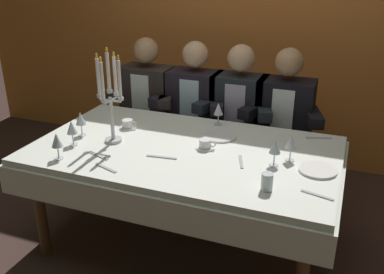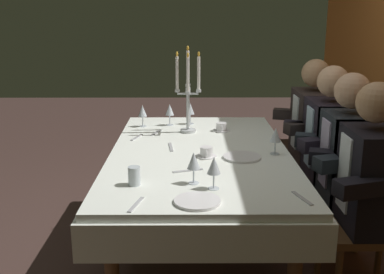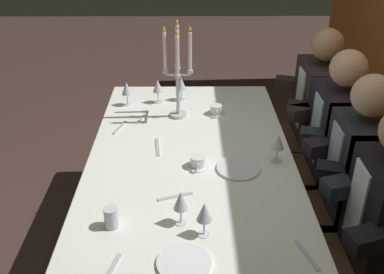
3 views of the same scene
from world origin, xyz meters
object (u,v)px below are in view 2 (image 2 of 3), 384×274
object	(u,v)px
wine_glass_1	(170,110)
seated_diner_1	(329,140)
wine_glass_0	(190,109)
dinner_plate_1	(242,157)
wine_glass_3	(214,167)
wine_glass_2	(194,162)
wine_glass_5	(276,136)
coffee_cup_0	(221,127)
water_tumbler_0	(134,176)
seated_diner_3	(370,177)
coffee_cup_1	(206,152)
dining_table	(200,169)
seated_diner_2	(348,157)
dinner_plate_0	(197,201)
wine_glass_4	(143,112)
seated_diner_0	(313,125)

from	to	relation	value
wine_glass_1	seated_diner_1	size ratio (longest dim) A/B	0.13
wine_glass_0	dinner_plate_1	bearing A→B (deg)	19.20
wine_glass_1	wine_glass_3	size ratio (longest dim) A/B	1.00
wine_glass_0	wine_glass_2	size ratio (longest dim) A/B	1.00
wine_glass_5	coffee_cup_0	distance (m)	0.65
wine_glass_2	water_tumbler_0	distance (m)	0.30
wine_glass_0	wine_glass_1	size ratio (longest dim) A/B	1.00
wine_glass_1	wine_glass_2	bearing A→B (deg)	7.77
water_tumbler_0	seated_diner_3	size ratio (longest dim) A/B	0.08
coffee_cup_1	wine_glass_0	bearing A→B (deg)	-173.64
dining_table	wine_glass_3	distance (m)	0.69
water_tumbler_0	seated_diner_1	xyz separation A→B (m)	(-0.85, 1.23, -0.05)
dining_table	seated_diner_3	size ratio (longest dim) A/B	1.56
wine_glass_0	wine_glass_2	xyz separation A→B (m)	(1.29, 0.02, 0.00)
wine_glass_2	seated_diner_1	size ratio (longest dim) A/B	0.13
coffee_cup_1	seated_diner_2	bearing A→B (deg)	90.90
wine_glass_3	coffee_cup_0	size ratio (longest dim) A/B	1.24
dinner_plate_0	water_tumbler_0	bearing A→B (deg)	-125.95
coffee_cup_0	seated_diner_1	world-z (taller)	seated_diner_1
wine_glass_4	coffee_cup_0	world-z (taller)	wine_glass_4
wine_glass_0	wine_glass_4	distance (m)	0.37
coffee_cup_1	dinner_plate_1	bearing A→B (deg)	82.40
wine_glass_2	wine_glass_4	distance (m)	1.27
coffee_cup_0	seated_diner_3	distance (m)	1.21
wine_glass_1	seated_diner_2	bearing A→B (deg)	54.25
dinner_plate_0	wine_glass_4	bearing A→B (deg)	-165.11
coffee_cup_1	water_tumbler_0	bearing A→B (deg)	-38.76
dinner_plate_1	wine_glass_0	xyz separation A→B (m)	(-0.87, -0.30, 0.11)
wine_glass_1	wine_glass_4	size ratio (longest dim) A/B	1.00
dinner_plate_0	wine_glass_3	bearing A→B (deg)	154.04
water_tumbler_0	wine_glass_4	bearing A→B (deg)	-176.40
dining_table	water_tumbler_0	distance (m)	0.71
dinner_plate_1	coffee_cup_0	distance (m)	0.66
wine_glass_2	wine_glass_4	size ratio (longest dim) A/B	1.00
coffee_cup_1	seated_diner_2	world-z (taller)	seated_diner_2
seated_diner_1	seated_diner_2	world-z (taller)	same
water_tumbler_0	coffee_cup_1	xyz separation A→B (m)	(-0.47, 0.37, -0.02)
dinner_plate_1	wine_glass_0	distance (m)	0.93
wine_glass_1	wine_glass_0	bearing A→B (deg)	104.64
wine_glass_0	seated_diner_1	world-z (taller)	seated_diner_1
dinner_plate_0	wine_glass_3	distance (m)	0.22
dining_table	coffee_cup_1	size ratio (longest dim) A/B	14.70
seated_diner_1	seated_diner_3	bearing A→B (deg)	0.00
wine_glass_3	seated_diner_3	bearing A→B (deg)	101.60
seated_diner_3	seated_diner_0	bearing A→B (deg)	180.00
wine_glass_3	seated_diner_3	size ratio (longest dim) A/B	0.13
seated_diner_3	wine_glass_5	bearing A→B (deg)	-132.93
seated_diner_2	seated_diner_3	distance (m)	0.36
wine_glass_0	seated_diner_0	distance (m)	0.95
water_tumbler_0	coffee_cup_0	xyz separation A→B (m)	(-1.09, 0.51, -0.02)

